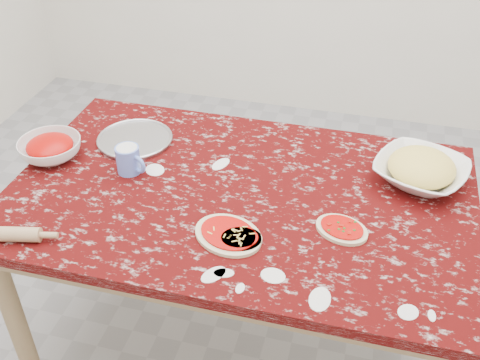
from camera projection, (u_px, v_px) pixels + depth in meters
name	position (u px, v px, depth m)	size (l,w,h in m)	color
ground	(240.00, 332.00, 2.39)	(4.00, 4.00, 0.00)	gray
worktable	(240.00, 210.00, 2.00)	(1.60, 1.00, 0.75)	#3B0505
pizza_tray	(135.00, 140.00, 2.21)	(0.29, 0.29, 0.01)	#B2B2B7
sauce_bowl	(50.00, 149.00, 2.10)	(0.23, 0.23, 0.07)	white
cheese_bowl	(420.00, 172.00, 1.98)	(0.31, 0.31, 0.08)	white
flour_mug	(129.00, 159.00, 2.02)	(0.13, 0.09, 0.10)	#6282E6
pizza_left	(228.00, 235.00, 1.76)	(0.28, 0.25, 0.02)	beige
pizza_mid	(240.00, 239.00, 1.74)	(0.17, 0.15, 0.02)	beige
pizza_right	(342.00, 229.00, 1.78)	(0.21, 0.18, 0.02)	beige
rolling_pin	(3.00, 234.00, 1.74)	(0.05, 0.05, 0.24)	tan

